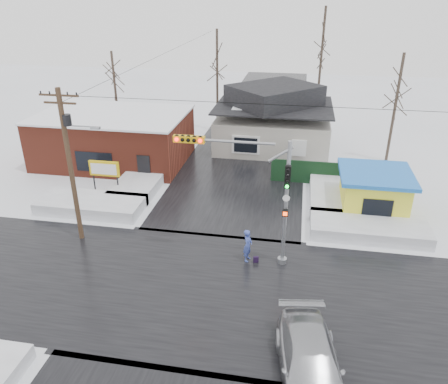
% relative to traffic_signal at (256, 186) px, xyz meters
% --- Properties ---
extents(ground, '(120.00, 120.00, 0.00)m').
position_rel_traffic_signal_xyz_m(ground, '(-2.43, -2.97, -4.54)').
color(ground, white).
rests_on(ground, ground).
extents(road_ns, '(10.00, 120.00, 0.02)m').
position_rel_traffic_signal_xyz_m(road_ns, '(-2.43, -2.97, -4.53)').
color(road_ns, black).
rests_on(road_ns, ground).
extents(road_ew, '(120.00, 10.00, 0.02)m').
position_rel_traffic_signal_xyz_m(road_ew, '(-2.43, -2.97, -4.53)').
color(road_ew, black).
rests_on(road_ew, ground).
extents(snowbank_nw, '(7.00, 3.00, 0.80)m').
position_rel_traffic_signal_xyz_m(snowbank_nw, '(-11.43, 4.03, -4.14)').
color(snowbank_nw, white).
rests_on(snowbank_nw, ground).
extents(snowbank_ne, '(7.00, 3.00, 0.80)m').
position_rel_traffic_signal_xyz_m(snowbank_ne, '(6.57, 4.03, -4.14)').
color(snowbank_ne, white).
rests_on(snowbank_ne, ground).
extents(snowbank_nside_w, '(3.00, 8.00, 0.80)m').
position_rel_traffic_signal_xyz_m(snowbank_nside_w, '(-9.43, 9.03, -4.14)').
color(snowbank_nside_w, white).
rests_on(snowbank_nside_w, ground).
extents(snowbank_nside_e, '(3.00, 8.00, 0.80)m').
position_rel_traffic_signal_xyz_m(snowbank_nside_e, '(4.57, 9.03, -4.14)').
color(snowbank_nside_e, white).
rests_on(snowbank_nside_e, ground).
extents(traffic_signal, '(6.05, 0.68, 7.00)m').
position_rel_traffic_signal_xyz_m(traffic_signal, '(0.00, 0.00, 0.00)').
color(traffic_signal, gray).
rests_on(traffic_signal, ground).
extents(utility_pole, '(3.15, 0.44, 9.00)m').
position_rel_traffic_signal_xyz_m(utility_pole, '(-10.36, 0.53, 0.57)').
color(utility_pole, '#382619').
rests_on(utility_pole, ground).
extents(brick_building, '(12.20, 8.20, 4.12)m').
position_rel_traffic_signal_xyz_m(brick_building, '(-13.43, 13.03, -2.46)').
color(brick_building, maroon).
rests_on(brick_building, ground).
extents(marquee_sign, '(2.20, 0.21, 2.55)m').
position_rel_traffic_signal_xyz_m(marquee_sign, '(-11.43, 6.53, -2.62)').
color(marquee_sign, black).
rests_on(marquee_sign, ground).
extents(house, '(10.40, 8.40, 5.76)m').
position_rel_traffic_signal_xyz_m(house, '(-0.43, 19.03, -1.92)').
color(house, '#BCB5AA').
rests_on(house, ground).
extents(kiosk, '(4.60, 4.60, 2.88)m').
position_rel_traffic_signal_xyz_m(kiosk, '(7.07, 7.03, -3.08)').
color(kiosk, '#F7F436').
rests_on(kiosk, ground).
extents(fence, '(8.00, 0.12, 1.80)m').
position_rel_traffic_signal_xyz_m(fence, '(4.07, 11.03, -3.64)').
color(fence, black).
rests_on(fence, ground).
extents(tree_far_left, '(3.00, 3.00, 10.00)m').
position_rel_traffic_signal_xyz_m(tree_far_left, '(-6.43, 23.03, 3.41)').
color(tree_far_left, '#332821').
rests_on(tree_far_left, ground).
extents(tree_far_mid, '(3.00, 3.00, 12.00)m').
position_rel_traffic_signal_xyz_m(tree_far_mid, '(3.57, 25.03, 5.00)').
color(tree_far_mid, '#332821').
rests_on(tree_far_mid, ground).
extents(tree_far_right, '(3.00, 3.00, 9.00)m').
position_rel_traffic_signal_xyz_m(tree_far_right, '(9.57, 17.03, 2.62)').
color(tree_far_right, '#332821').
rests_on(tree_far_right, ground).
extents(tree_far_west, '(3.00, 3.00, 8.00)m').
position_rel_traffic_signal_xyz_m(tree_far_west, '(-16.43, 21.03, 1.82)').
color(tree_far_west, '#332821').
rests_on(tree_far_west, ground).
extents(pedestrian, '(0.57, 0.76, 1.88)m').
position_rel_traffic_signal_xyz_m(pedestrian, '(-0.33, -0.05, -3.60)').
color(pedestrian, '#3B4DA5').
rests_on(pedestrian, ground).
extents(car, '(3.16, 5.98, 1.65)m').
position_rel_traffic_signal_xyz_m(car, '(3.02, -7.72, -3.71)').
color(car, '#ACAEB3').
rests_on(car, ground).
extents(shopping_bag, '(0.30, 0.20, 0.35)m').
position_rel_traffic_signal_xyz_m(shopping_bag, '(0.16, -0.20, -4.36)').
color(shopping_bag, black).
rests_on(shopping_bag, ground).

